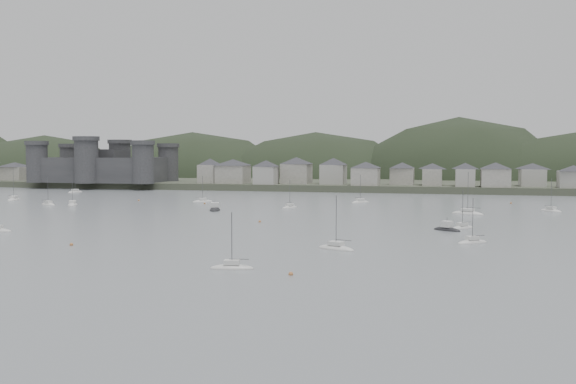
# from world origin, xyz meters

# --- Properties ---
(ground) EXTENTS (900.00, 900.00, 0.00)m
(ground) POSITION_xyz_m (0.00, 0.00, 0.00)
(ground) COLOR slate
(ground) RESTS_ON ground
(far_shore_land) EXTENTS (900.00, 250.00, 3.00)m
(far_shore_land) POSITION_xyz_m (0.00, 295.00, 1.50)
(far_shore_land) COLOR #383D2D
(far_shore_land) RESTS_ON ground
(forested_ridge) EXTENTS (851.55, 103.94, 102.57)m
(forested_ridge) POSITION_xyz_m (4.83, 269.40, -11.28)
(forested_ridge) COLOR black
(forested_ridge) RESTS_ON ground
(castle) EXTENTS (66.00, 43.00, 20.00)m
(castle) POSITION_xyz_m (-120.00, 179.80, 10.96)
(castle) COLOR #343437
(castle) RESTS_ON far_shore_land
(waterfront_town) EXTENTS (451.48, 28.46, 12.92)m
(waterfront_town) POSITION_xyz_m (50.59, 183.34, 8.66)
(waterfront_town) COLOR gray
(waterfront_town) RESTS_ON far_shore_land
(moored_fleet) EXTENTS (226.61, 169.37, 12.98)m
(moored_fleet) POSITION_xyz_m (-29.14, 62.70, 0.18)
(moored_fleet) COLOR silver
(moored_fleet) RESTS_ON ground
(motor_launch_near) EXTENTS (7.18, 6.14, 3.69)m
(motor_launch_near) POSITION_xyz_m (45.69, 40.78, 0.30)
(motor_launch_near) COLOR black
(motor_launch_near) RESTS_ON ground
(motor_launch_far) EXTENTS (5.59, 9.32, 4.08)m
(motor_launch_far) POSITION_xyz_m (-23.11, 75.64, 0.28)
(motor_launch_far) COLOR black
(motor_launch_far) RESTS_ON ground
(mooring_buoys) EXTENTS (155.00, 144.99, 0.70)m
(mooring_buoys) POSITION_xyz_m (-1.16, 52.91, 0.15)
(mooring_buoys) COLOR #B4703C
(mooring_buoys) RESTS_ON ground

